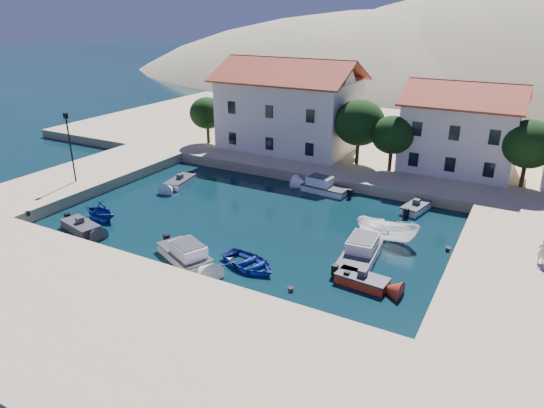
{
  "coord_description": "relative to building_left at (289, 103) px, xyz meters",
  "views": [
    {
      "loc": [
        18.19,
        -19.79,
        15.53
      ],
      "look_at": [
        1.97,
        9.61,
        2.0
      ],
      "focal_mm": 32.0,
      "sensor_mm": 36.0,
      "label": 1
    }
  ],
  "objects": [
    {
      "name": "ground",
      "position": [
        6.0,
        -28.0,
        -5.94
      ],
      "size": [
        400.0,
        400.0,
        0.0
      ],
      "primitive_type": "plane",
      "color": "black",
      "rests_on": "ground"
    },
    {
      "name": "quay_south",
      "position": [
        6.0,
        -34.0,
        -5.44
      ],
      "size": [
        52.0,
        12.0,
        1.0
      ],
      "primitive_type": "cube",
      "color": "#CDB58C",
      "rests_on": "ground"
    },
    {
      "name": "quay_west",
      "position": [
        -13.0,
        -18.0,
        -5.44
      ],
      "size": [
        8.0,
        20.0,
        1.0
      ],
      "primitive_type": "cube",
      "color": "#CDB58C",
      "rests_on": "ground"
    },
    {
      "name": "quay_north",
      "position": [
        8.0,
        10.0,
        -5.44
      ],
      "size": [
        80.0,
        36.0,
        1.0
      ],
      "primitive_type": "cube",
      "color": "#CDB58C",
      "rests_on": "ground"
    },
    {
      "name": "hills",
      "position": [
        26.64,
        95.62,
        -29.34
      ],
      "size": [
        254.0,
        176.0,
        99.0
      ],
      "color": "tan",
      "rests_on": "ground"
    },
    {
      "name": "building_left",
      "position": [
        0.0,
        0.0,
        0.0
      ],
      "size": [
        14.7,
        9.45,
        9.7
      ],
      "color": "silver",
      "rests_on": "quay_north"
    },
    {
      "name": "building_mid",
      "position": [
        18.0,
        1.0,
        -0.71
      ],
      "size": [
        10.5,
        8.4,
        8.3
      ],
      "color": "silver",
      "rests_on": "quay_north"
    },
    {
      "name": "trees",
      "position": [
        10.51,
        -2.54,
        -1.1
      ],
      "size": [
        37.3,
        5.3,
        6.45
      ],
      "color": "#382314",
      "rests_on": "quay_north"
    },
    {
      "name": "lamppost",
      "position": [
        -11.5,
        -20.0,
        -1.18
      ],
      "size": [
        0.35,
        0.25,
        6.22
      ],
      "color": "black",
      "rests_on": "quay_west"
    },
    {
      "name": "bollards",
      "position": [
        8.8,
        -24.13,
        -4.79
      ],
      "size": [
        29.36,
        9.56,
        0.3
      ],
      "color": "black",
      "rests_on": "ground"
    },
    {
      "name": "motorboat_grey_sw",
      "position": [
        -4.52,
        -25.66,
        -5.64
      ],
      "size": [
        3.69,
        2.25,
        1.25
      ],
      "rotation": [
        0.0,
        0.0,
        -0.22
      ],
      "color": "#3A383E",
      "rests_on": "ground"
    },
    {
      "name": "cabin_cruiser_south",
      "position": [
        5.26,
        -25.55,
        -5.46
      ],
      "size": [
        5.0,
        3.7,
        1.6
      ],
      "rotation": [
        0.0,
        0.0,
        -0.43
      ],
      "color": "white",
      "rests_on": "ground"
    },
    {
      "name": "rowboat_south",
      "position": [
        9.5,
        -24.31,
        -5.94
      ],
      "size": [
        4.89,
        4.04,
        0.88
      ],
      "primitive_type": "imported",
      "rotation": [
        0.0,
        0.0,
        1.3
      ],
      "color": "navy",
      "rests_on": "ground"
    },
    {
      "name": "motorboat_red_se",
      "position": [
        16.7,
        -22.91,
        -5.64
      ],
      "size": [
        3.24,
        1.64,
        1.25
      ],
      "rotation": [
        0.0,
        0.0,
        -0.08
      ],
      "color": "maroon",
      "rests_on": "ground"
    },
    {
      "name": "cabin_cruiser_east",
      "position": [
        15.54,
        -20.13,
        -5.46
      ],
      "size": [
        2.5,
        5.31,
        1.6
      ],
      "rotation": [
        0.0,
        0.0,
        1.65
      ],
      "color": "white",
      "rests_on": "ground"
    },
    {
      "name": "boat_east",
      "position": [
        16.22,
        -16.22,
        -5.94
      ],
      "size": [
        4.57,
        1.75,
        1.76
      ],
      "primitive_type": "imported",
      "rotation": [
        0.0,
        0.0,
        1.58
      ],
      "color": "white",
      "rests_on": "ground"
    },
    {
      "name": "motorboat_white_ne",
      "position": [
        16.74,
        -9.67,
        -5.64
      ],
      "size": [
        2.01,
        3.28,
        1.25
      ],
      "rotation": [
        0.0,
        0.0,
        1.37
      ],
      "color": "white",
      "rests_on": "ground"
    },
    {
      "name": "rowboat_west",
      "position": [
        -4.84,
        -23.44,
        -5.94
      ],
      "size": [
        3.5,
        3.07,
        1.75
      ],
      "primitive_type": "imported",
      "rotation": [
        0.0,
        0.0,
        -1.63
      ],
      "color": "navy",
      "rests_on": "ground"
    },
    {
      "name": "motorboat_white_west",
      "position": [
        -4.43,
        -13.95,
        -5.64
      ],
      "size": [
        2.15,
        3.81,
        1.25
      ],
      "rotation": [
        0.0,
        0.0,
        -1.41
      ],
      "color": "white",
      "rests_on": "ground"
    },
    {
      "name": "cabin_cruiser_north",
      "position": [
        8.44,
        -9.23,
        -5.46
      ],
      "size": [
        4.35,
        2.15,
        1.6
      ],
      "rotation": [
        0.0,
        0.0,
        3.05
      ],
      "color": "white",
      "rests_on": "ground"
    },
    {
      "name": "pedestrian",
      "position": [
        25.94,
        -16.67,
        -4.15
      ],
      "size": [
        0.69,
        0.61,
        1.58
      ],
      "primitive_type": "imported",
      "rotation": [
        0.0,
        0.0,
        3.65
      ],
      "color": "silver",
      "rests_on": "quay_east"
    }
  ]
}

